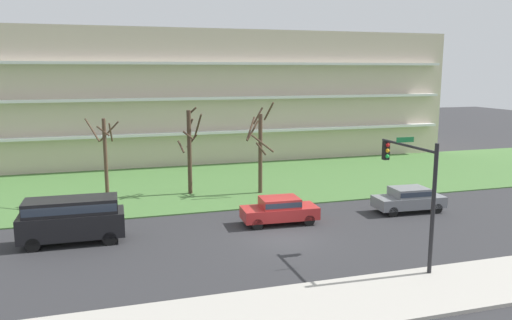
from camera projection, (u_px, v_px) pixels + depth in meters
name	position (u px, v px, depth m)	size (l,w,h in m)	color
ground	(284.00, 238.00, 27.02)	(160.00, 160.00, 0.00)	#2D2D30
sidewalk_curb_near	(356.00, 301.00, 19.47)	(80.00, 4.00, 0.15)	#ADA89E
grass_lawn_strip	(223.00, 183.00, 40.19)	(80.00, 16.00, 0.08)	#477238
apartment_building	(191.00, 95.00, 52.66)	(51.66, 13.78, 12.62)	beige
tree_far_left	(105.00, 156.00, 33.61)	(2.22, 2.21, 5.74)	#4C3828
tree_left	(190.00, 149.00, 36.00)	(1.63, 1.58, 6.30)	#423023
tree_center	(260.00, 148.00, 36.18)	(1.95, 2.04, 6.66)	#4C3828
van_black_near_left	(72.00, 217.00, 26.03)	(5.24, 2.12, 2.36)	black
sedan_gray_center_left	(409.00, 198.00, 31.89)	(4.48, 2.01, 1.57)	slate
sedan_red_center_right	(280.00, 209.00, 29.40)	(4.48, 2.01, 1.57)	#B22828
traffic_signal_mast	(414.00, 180.00, 22.72)	(0.90, 4.31, 5.84)	black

